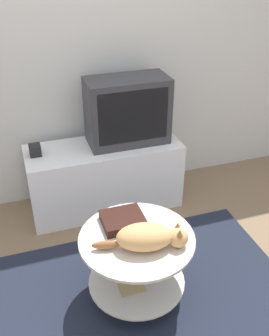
# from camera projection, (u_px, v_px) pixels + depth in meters

# --- Properties ---
(ground_plane) EXTENTS (12.00, 12.00, 0.00)m
(ground_plane) POSITION_uv_depth(u_px,v_px,m) (146.00, 301.00, 2.42)
(ground_plane) COLOR #7F664C
(wall_back) EXTENTS (8.00, 0.05, 2.60)m
(wall_back) POSITION_uv_depth(u_px,v_px,m) (86.00, 37.00, 2.86)
(wall_back) COLOR silver
(wall_back) RESTS_ON ground_plane
(rug) EXTENTS (1.86, 1.32, 0.02)m
(rug) POSITION_uv_depth(u_px,v_px,m) (146.00, 300.00, 2.42)
(rug) COLOR #1E2333
(rug) RESTS_ON ground_plane
(tv_stand) EXTENTS (1.19, 0.44, 0.55)m
(tv_stand) POSITION_uv_depth(u_px,v_px,m) (105.00, 177.00, 3.14)
(tv_stand) COLOR white
(tv_stand) RESTS_ON ground_plane
(tv) EXTENTS (0.61, 0.30, 0.51)m
(tv) POSITION_uv_depth(u_px,v_px,m) (128.00, 111.00, 2.94)
(tv) COLOR #333338
(tv) RESTS_ON tv_stand
(speaker) EXTENTS (0.08, 0.08, 0.08)m
(speaker) POSITION_uv_depth(u_px,v_px,m) (35.00, 150.00, 2.86)
(speaker) COLOR black
(speaker) RESTS_ON tv_stand
(coffee_table) EXTENTS (0.66, 0.66, 0.47)m
(coffee_table) POSITION_uv_depth(u_px,v_px,m) (137.00, 259.00, 2.29)
(coffee_table) COLOR #B2B2B7
(coffee_table) RESTS_ON rug
(dvd_box) EXTENTS (0.24, 0.21, 0.05)m
(dvd_box) POSITION_uv_depth(u_px,v_px,m) (123.00, 220.00, 2.28)
(dvd_box) COLOR black
(dvd_box) RESTS_ON coffee_table
(cat) EXTENTS (0.51, 0.24, 0.14)m
(cat) POSITION_uv_depth(u_px,v_px,m) (148.00, 237.00, 2.09)
(cat) COLOR tan
(cat) RESTS_ON coffee_table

